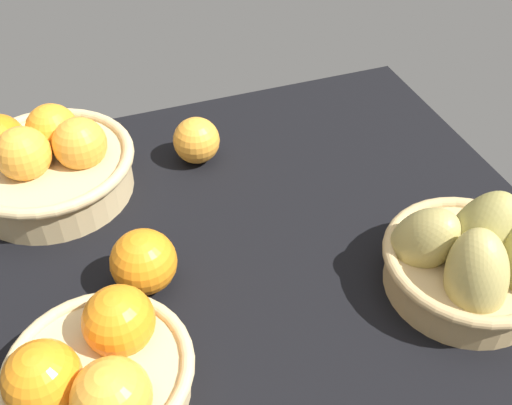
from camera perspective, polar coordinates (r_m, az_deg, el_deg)
market_tray at (r=81.46cm, az=-1.21°, el=-4.84°), size 84.00×72.00×3.00cm
basket_near_right_pears at (r=76.03cm, az=20.03°, el=-5.40°), size 21.76×21.79×15.95cm
basket_near_left at (r=65.38cm, az=-15.00°, el=-15.51°), size 19.92×19.92×10.59cm
basket_far_left at (r=90.68cm, az=-19.43°, el=3.66°), size 24.66×24.66×12.41cm
loose_orange_front_gap at (r=92.54cm, az=-5.75°, el=5.96°), size 7.23×7.23×7.23cm
loose_orange_back_gap at (r=74.05cm, az=-10.75°, el=-5.62°), size 8.24×8.24×8.24cm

